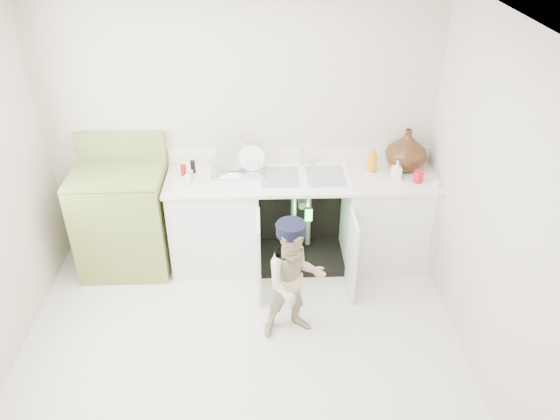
% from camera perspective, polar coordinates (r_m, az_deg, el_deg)
% --- Properties ---
extents(ground, '(3.50, 3.50, 0.00)m').
position_cam_1_polar(ground, '(4.45, -4.07, -14.55)').
color(ground, beige).
rests_on(ground, ground).
extents(room_shell, '(6.00, 5.50, 1.26)m').
position_cam_1_polar(room_shell, '(3.65, -4.81, -0.91)').
color(room_shell, beige).
rests_on(room_shell, ground).
extents(counter_run, '(2.44, 1.02, 1.28)m').
position_cam_1_polar(counter_run, '(5.09, 2.79, -0.57)').
color(counter_run, silver).
rests_on(counter_run, ground).
extents(avocado_stove, '(0.80, 0.65, 1.24)m').
position_cam_1_polar(avocado_stove, '(5.19, -16.00, -0.85)').
color(avocado_stove, olive).
rests_on(avocado_stove, ground).
extents(repair_worker, '(0.57, 0.89, 1.04)m').
position_cam_1_polar(repair_worker, '(4.26, 1.52, -7.36)').
color(repair_worker, '#BEAF88').
rests_on(repair_worker, ground).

